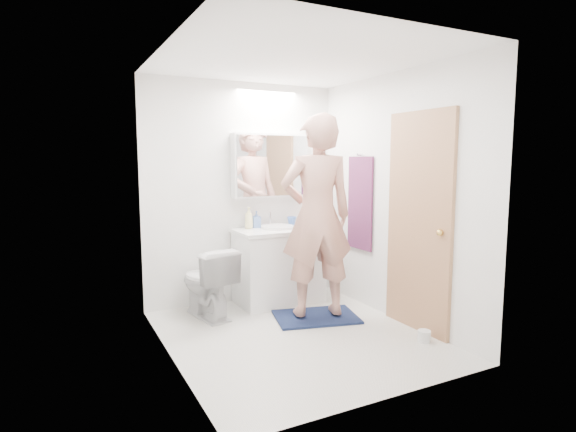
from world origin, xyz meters
TOP-DOWN VIEW (x-y plane):
  - floor at (0.00, 0.00)m, footprint 2.50×2.50m
  - ceiling at (0.00, 0.00)m, footprint 2.50×2.50m
  - wall_back at (0.00, 1.25)m, footprint 2.50×0.00m
  - wall_front at (0.00, -1.25)m, footprint 2.50×0.00m
  - wall_left at (-1.10, 0.00)m, footprint 0.00×2.50m
  - wall_right at (1.10, 0.00)m, footprint 0.00×2.50m
  - vanity_cabinet at (0.30, 0.96)m, footprint 0.90×0.55m
  - countertop at (0.30, 0.96)m, footprint 0.95×0.58m
  - sink_basin at (0.30, 0.99)m, footprint 0.36×0.36m
  - faucet at (0.30, 1.19)m, footprint 0.02×0.02m
  - medicine_cabinet at (0.30, 1.18)m, footprint 0.88×0.14m
  - mirror_panel at (0.30, 1.10)m, footprint 0.84×0.01m
  - toilet at (-0.55, 0.85)m, footprint 0.52×0.76m
  - bath_rug at (0.40, 0.31)m, footprint 0.91×0.73m
  - person at (0.40, 0.31)m, footprint 0.81×0.63m
  - door at (1.08, -0.35)m, footprint 0.04×0.80m
  - door_knob at (1.04, -0.65)m, footprint 0.06×0.06m
  - towel at (1.08, 0.55)m, footprint 0.02×0.42m
  - towel_hook at (1.07, 0.55)m, footprint 0.07×0.02m
  - soap_bottle_a at (0.02, 1.11)m, footprint 0.10×0.11m
  - soap_bottle_b at (0.12, 1.15)m, footprint 0.10×0.10m
  - toothbrush_cup at (0.55, 1.12)m, footprint 0.11×0.11m
  - toilet_paper_roll at (0.92, -0.63)m, footprint 0.11×0.11m

SIDE VIEW (x-z plane):
  - floor at x=0.00m, z-range 0.00..0.00m
  - bath_rug at x=0.40m, z-range 0.00..0.02m
  - toilet_paper_roll at x=0.92m, z-range 0.00..0.10m
  - toilet at x=-0.55m, z-range 0.00..0.71m
  - vanity_cabinet at x=0.30m, z-range 0.00..0.78m
  - countertop at x=0.30m, z-range 0.78..0.82m
  - sink_basin at x=0.30m, z-range 0.82..0.85m
  - toothbrush_cup at x=0.55m, z-range 0.82..0.92m
  - faucet at x=0.30m, z-range 0.82..0.98m
  - soap_bottle_b at x=0.12m, z-range 0.82..1.00m
  - soap_bottle_a at x=0.02m, z-range 0.82..1.05m
  - door_knob at x=1.04m, z-range 0.92..0.98m
  - door at x=1.08m, z-range 0.00..2.00m
  - person at x=0.40m, z-range 0.05..2.00m
  - towel at x=1.08m, z-range 0.60..1.60m
  - wall_back at x=0.00m, z-range -0.05..2.45m
  - wall_front at x=0.00m, z-range -0.05..2.45m
  - wall_left at x=-1.10m, z-range -0.05..2.45m
  - wall_right at x=1.10m, z-range -0.05..2.45m
  - medicine_cabinet at x=0.30m, z-range 1.15..1.85m
  - mirror_panel at x=0.30m, z-range 1.17..1.83m
  - towel_hook at x=1.07m, z-range 1.61..1.63m
  - ceiling at x=0.00m, z-range 2.40..2.40m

